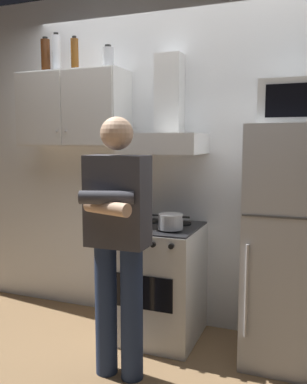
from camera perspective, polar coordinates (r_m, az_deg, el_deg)
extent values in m
plane|color=olive|center=(3.18, 0.00, -21.04)|extent=(7.00, 7.00, 0.00)
cube|color=white|center=(3.37, 3.70, 4.55)|extent=(4.80, 0.10, 2.70)
cube|color=silver|center=(3.53, -10.89, 11.05)|extent=(0.90, 0.34, 0.60)
cube|color=silver|center=(3.52, -15.61, 10.94)|extent=(0.43, 0.01, 0.58)
cube|color=silver|center=(3.27, -9.14, 11.41)|extent=(0.43, 0.01, 0.58)
sphere|color=#B2B2B7|center=(3.39, -13.09, 8.12)|extent=(0.02, 0.02, 0.02)
sphere|color=#B2B2B7|center=(3.35, -11.95, 8.16)|extent=(0.02, 0.02, 0.02)
cube|color=white|center=(3.24, 0.79, -12.28)|extent=(0.60, 0.60, 0.85)
cube|color=black|center=(3.12, 0.81, -4.79)|extent=(0.59, 0.59, 0.01)
cube|color=black|center=(2.96, -1.32, -13.64)|extent=(0.42, 0.01, 0.24)
cylinder|color=black|center=(3.06, -2.27, -4.82)|extent=(0.16, 0.16, 0.01)
cylinder|color=black|center=(2.97, 2.36, -5.19)|extent=(0.16, 0.16, 0.01)
cylinder|color=black|center=(3.27, -0.60, -4.01)|extent=(0.16, 0.16, 0.01)
cylinder|color=black|center=(3.19, 3.76, -4.33)|extent=(0.16, 0.16, 0.01)
cylinder|color=black|center=(2.93, -5.03, -6.72)|extent=(0.04, 0.02, 0.04)
cylinder|color=black|center=(2.88, -2.69, -6.97)|extent=(0.04, 0.02, 0.04)
cylinder|color=black|center=(2.83, -0.08, -7.22)|extent=(0.04, 0.02, 0.04)
cylinder|color=black|center=(2.78, 2.44, -7.46)|extent=(0.04, 0.02, 0.04)
cube|color=white|center=(3.13, 1.34, 6.66)|extent=(0.60, 0.44, 0.15)
cube|color=white|center=(3.28, 2.21, 13.24)|extent=(0.20, 0.16, 0.60)
cube|color=silver|center=(2.95, 18.51, -6.98)|extent=(0.60, 0.60, 1.60)
cube|color=#4C4C4C|center=(2.60, 18.39, -3.42)|extent=(0.59, 0.01, 0.01)
cylinder|color=silver|center=(2.74, 12.61, -13.12)|extent=(0.02, 0.02, 0.60)
cube|color=silver|center=(2.90, 19.28, 11.48)|extent=(0.48, 0.36, 0.28)
cube|color=black|center=(2.71, 18.27, 11.84)|extent=(0.30, 0.01, 0.20)
cylinder|color=navy|center=(2.78, -6.52, -15.68)|extent=(0.14, 0.14, 0.85)
cylinder|color=navy|center=(2.71, -3.00, -16.30)|extent=(0.14, 0.14, 0.85)
cube|color=#3F3F47|center=(2.55, -4.95, -1.25)|extent=(0.38, 0.20, 0.56)
cylinder|color=#3F3F47|center=(2.42, -6.41, -0.76)|extent=(0.33, 0.17, 0.08)
cylinder|color=#DBAD89|center=(2.43, -6.40, -2.16)|extent=(0.33, 0.17, 0.08)
sphere|color=#DBAD89|center=(2.52, -5.05, 8.00)|extent=(0.20, 0.20, 0.20)
cylinder|color=#B7BABF|center=(2.95, 2.37, -4.06)|extent=(0.18, 0.18, 0.11)
cylinder|color=black|center=(2.98, 0.31, -3.20)|extent=(0.05, 0.01, 0.01)
cylinder|color=black|center=(2.91, 4.48, -3.48)|extent=(0.05, 0.01, 0.01)
cylinder|color=silver|center=(3.66, -13.15, 17.93)|extent=(0.07, 0.07, 0.29)
cylinder|color=black|center=(3.69, -13.22, 20.32)|extent=(0.04, 0.04, 0.02)
cylinder|color=brown|center=(3.59, -10.74, 17.91)|extent=(0.06, 0.06, 0.26)
cylinder|color=black|center=(3.62, -10.80, 20.09)|extent=(0.03, 0.03, 0.02)
cylinder|color=#47230F|center=(3.73, -14.56, 17.51)|extent=(0.08, 0.08, 0.27)
cylinder|color=black|center=(3.76, -14.63, 19.70)|extent=(0.04, 0.04, 0.02)
cylinder|color=#B2B5BA|center=(3.45, -6.24, 17.69)|extent=(0.09, 0.09, 0.17)
cylinder|color=black|center=(3.47, -6.26, 19.24)|extent=(0.05, 0.05, 0.02)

